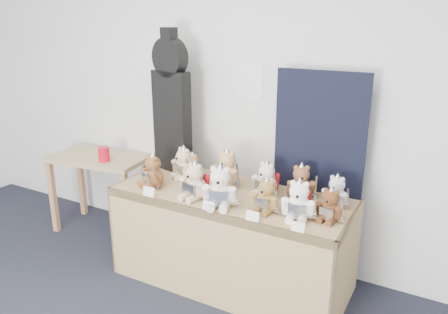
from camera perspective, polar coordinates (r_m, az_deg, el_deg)
The scene contains 22 objects.
room_shell at distance 3.46m, azimuth 3.41°, elevation 9.86°, with size 6.00×6.00×6.00m.
display_table at distance 3.21m, azimuth 0.41°, elevation -7.73°, with size 1.76×0.74×0.73m.
side_table at distance 4.22m, azimuth -15.93°, elevation -1.52°, with size 0.94×0.61×0.74m.
guitar_case at distance 3.56m, azimuth -6.88°, elevation 6.95°, with size 0.36×0.17×1.16m.
navy_board at distance 3.17m, azimuth 12.35°, elevation 3.04°, with size 0.66×0.02×0.88m, color black.
red_cup at distance 4.00m, azimuth -15.41°, elevation 0.36°, with size 0.10×0.10×0.13m, color red.
teddy_front_far_left at distance 3.33m, azimuth -9.33°, elevation -1.98°, with size 0.22×0.23×0.28m.
teddy_front_left at distance 3.08m, azimuth -3.86°, elevation -3.32°, with size 0.24×0.22×0.30m.
teddy_front_centre at distance 2.94m, azimuth -0.51°, elevation -4.11°, with size 0.27×0.25×0.33m.
teddy_front_right at distance 2.88m, azimuth 5.50°, elevation -5.21°, with size 0.21×0.18×0.26m.
teddy_front_far_right at distance 2.81m, azimuth 9.72°, elevation -5.78°, with size 0.24×0.21×0.29m.
teddy_front_end at distance 2.83m, azimuth 13.69°, elevation -6.29°, with size 0.20×0.17×0.24m.
teddy_back_left at distance 3.49m, azimuth -5.34°, elevation -0.92°, with size 0.23×0.22×0.28m.
teddy_back_centre_left at distance 3.30m, azimuth 0.33°, elevation -1.69°, with size 0.26×0.21×0.32m.
teddy_back_centre_right at distance 3.16m, azimuth 5.52°, elevation -3.00°, with size 0.23×0.21×0.28m.
teddy_back_right at distance 3.13m, azimuth 10.02°, elevation -3.38°, with size 0.23×0.22×0.28m.
teddy_back_end at distance 3.04m, azimuth 14.42°, elevation -4.56°, with size 0.20×0.17×0.25m.
teddy_back_far_left at distance 3.48m, azimuth -4.20°, elevation -1.29°, with size 0.19×0.15×0.23m.
entry_card_a at distance 3.17m, azimuth -9.80°, elevation -4.50°, with size 0.10×0.00×0.07m, color white.
entry_card_b at distance 2.91m, azimuth -2.05°, elevation -6.42°, with size 0.09×0.00×0.06m, color white.
entry_card_c at distance 2.77m, azimuth 3.74°, elevation -7.71°, with size 0.09×0.00×0.06m, color white.
entry_card_d at distance 2.67m, azimuth 9.64°, elevation -9.01°, with size 0.08×0.00×0.06m, color white.
Camera 1 is at (1.75, -0.59, 1.95)m, focal length 35.00 mm.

